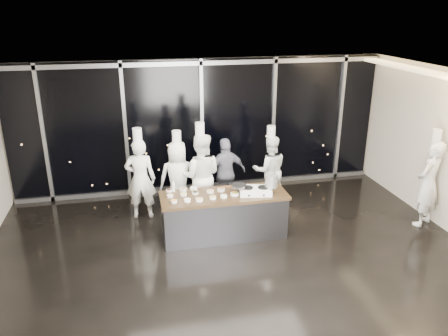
{
  "coord_description": "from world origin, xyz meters",
  "views": [
    {
      "loc": [
        -1.64,
        -6.67,
        4.34
      ],
      "look_at": [
        0.07,
        1.2,
        1.33
      ],
      "focal_mm": 35.0,
      "sensor_mm": 36.0,
      "label": 1
    }
  ],
  "objects_px": {
    "demo_counter": "(224,215)",
    "chef_center": "(201,175)",
    "stock_pot": "(271,181)",
    "chef_right": "(270,170)",
    "chef_left": "(178,178)",
    "chef_side": "(428,183)",
    "frying_pan": "(238,186)",
    "stove": "(255,191)",
    "chef_far_left": "(140,178)",
    "guest": "(226,173)"
  },
  "relations": [
    {
      "from": "chef_left",
      "to": "chef_center",
      "type": "height_order",
      "value": "chef_center"
    },
    {
      "from": "stock_pot",
      "to": "guest",
      "type": "height_order",
      "value": "guest"
    },
    {
      "from": "stock_pot",
      "to": "chef_center",
      "type": "height_order",
      "value": "chef_center"
    },
    {
      "from": "demo_counter",
      "to": "chef_far_left",
      "type": "height_order",
      "value": "chef_far_left"
    },
    {
      "from": "chef_far_left",
      "to": "chef_side",
      "type": "height_order",
      "value": "chef_side"
    },
    {
      "from": "chef_left",
      "to": "guest",
      "type": "relative_size",
      "value": 1.17
    },
    {
      "from": "stove",
      "to": "chef_far_left",
      "type": "bearing_deg",
      "value": 158.77
    },
    {
      "from": "demo_counter",
      "to": "chef_side",
      "type": "height_order",
      "value": "chef_side"
    },
    {
      "from": "chef_left",
      "to": "chef_side",
      "type": "bearing_deg",
      "value": 165.74
    },
    {
      "from": "chef_left",
      "to": "stock_pot",
      "type": "bearing_deg",
      "value": 145.08
    },
    {
      "from": "chef_right",
      "to": "demo_counter",
      "type": "bearing_deg",
      "value": 49.36
    },
    {
      "from": "chef_far_left",
      "to": "chef_right",
      "type": "bearing_deg",
      "value": -168.12
    },
    {
      "from": "frying_pan",
      "to": "guest",
      "type": "distance_m",
      "value": 1.39
    },
    {
      "from": "chef_center",
      "to": "chef_right",
      "type": "height_order",
      "value": "chef_center"
    },
    {
      "from": "chef_left",
      "to": "chef_right",
      "type": "bearing_deg",
      "value": -173.02
    },
    {
      "from": "stove",
      "to": "frying_pan",
      "type": "xyz_separation_m",
      "value": [
        -0.32,
        0.07,
        0.1
      ]
    },
    {
      "from": "guest",
      "to": "chef_right",
      "type": "relative_size",
      "value": 0.88
    },
    {
      "from": "demo_counter",
      "to": "chef_center",
      "type": "xyz_separation_m",
      "value": [
        -0.29,
        0.98,
        0.49
      ]
    },
    {
      "from": "demo_counter",
      "to": "chef_center",
      "type": "height_order",
      "value": "chef_center"
    },
    {
      "from": "frying_pan",
      "to": "stock_pot",
      "type": "height_order",
      "value": "stock_pot"
    },
    {
      "from": "demo_counter",
      "to": "stock_pot",
      "type": "relative_size",
      "value": 10.02
    },
    {
      "from": "demo_counter",
      "to": "chef_side",
      "type": "bearing_deg",
      "value": -5.44
    },
    {
      "from": "demo_counter",
      "to": "chef_side",
      "type": "xyz_separation_m",
      "value": [
        4.2,
        -0.4,
        0.48
      ]
    },
    {
      "from": "demo_counter",
      "to": "frying_pan",
      "type": "relative_size",
      "value": 4.66
    },
    {
      "from": "stove",
      "to": "frying_pan",
      "type": "distance_m",
      "value": 0.35
    },
    {
      "from": "chef_center",
      "to": "stock_pot",
      "type": "bearing_deg",
      "value": 150.36
    },
    {
      "from": "chef_far_left",
      "to": "chef_center",
      "type": "distance_m",
      "value": 1.28
    },
    {
      "from": "demo_counter",
      "to": "guest",
      "type": "xyz_separation_m",
      "value": [
        0.34,
        1.33,
        0.36
      ]
    },
    {
      "from": "frying_pan",
      "to": "chef_left",
      "type": "distance_m",
      "value": 1.6
    },
    {
      "from": "demo_counter",
      "to": "chef_center",
      "type": "bearing_deg",
      "value": 106.64
    },
    {
      "from": "frying_pan",
      "to": "chef_right",
      "type": "distance_m",
      "value": 1.73
    },
    {
      "from": "frying_pan",
      "to": "chef_left",
      "type": "relative_size",
      "value": 0.28
    },
    {
      "from": "frying_pan",
      "to": "chef_center",
      "type": "relative_size",
      "value": 0.25
    },
    {
      "from": "guest",
      "to": "chef_side",
      "type": "relative_size",
      "value": 0.79
    },
    {
      "from": "stove",
      "to": "chef_center",
      "type": "height_order",
      "value": "chef_center"
    },
    {
      "from": "chef_right",
      "to": "stove",
      "type": "bearing_deg",
      "value": 67.36
    },
    {
      "from": "stock_pot",
      "to": "chef_right",
      "type": "relative_size",
      "value": 0.13
    },
    {
      "from": "guest",
      "to": "chef_side",
      "type": "bearing_deg",
      "value": 144.12
    },
    {
      "from": "chef_far_left",
      "to": "guest",
      "type": "xyz_separation_m",
      "value": [
        1.89,
        0.14,
        -0.09
      ]
    },
    {
      "from": "stock_pot",
      "to": "chef_side",
      "type": "bearing_deg",
      "value": -4.5
    },
    {
      "from": "chef_center",
      "to": "chef_left",
      "type": "bearing_deg",
      "value": -9.22
    },
    {
      "from": "chef_center",
      "to": "chef_right",
      "type": "distance_m",
      "value": 1.68
    },
    {
      "from": "chef_left",
      "to": "chef_side",
      "type": "xyz_separation_m",
      "value": [
        4.95,
        -1.57,
        0.09
      ]
    },
    {
      "from": "frying_pan",
      "to": "chef_center",
      "type": "distance_m",
      "value": 1.17
    },
    {
      "from": "stove",
      "to": "chef_center",
      "type": "bearing_deg",
      "value": 139.44
    },
    {
      "from": "chef_far_left",
      "to": "chef_left",
      "type": "bearing_deg",
      "value": -171.98
    },
    {
      "from": "stock_pot",
      "to": "chef_right",
      "type": "height_order",
      "value": "chef_right"
    },
    {
      "from": "chef_right",
      "to": "chef_side",
      "type": "bearing_deg",
      "value": 154.46
    },
    {
      "from": "demo_counter",
      "to": "chef_right",
      "type": "height_order",
      "value": "chef_right"
    },
    {
      "from": "frying_pan",
      "to": "stock_pot",
      "type": "relative_size",
      "value": 2.15
    }
  ]
}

